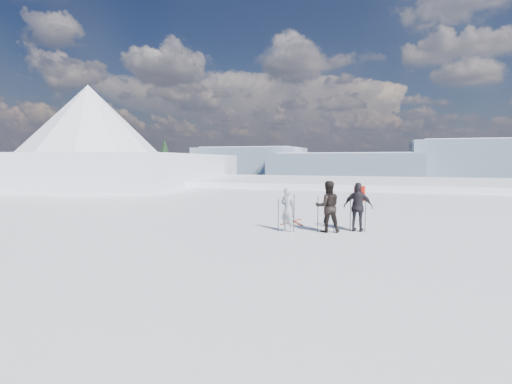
% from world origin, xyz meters
% --- Properties ---
extents(lake_basin, '(820.00, 820.00, 71.62)m').
position_xyz_m(lake_basin, '(0.00, 30.00, -6.50)').
color(lake_basin, white).
rests_on(lake_basin, ground).
extents(far_mountain_range, '(770.00, 110.00, 53.00)m').
position_xyz_m(far_mountain_range, '(29.60, 454.78, -7.19)').
color(far_mountain_range, slate).
rests_on(far_mountain_range, ground).
extents(near_ridge, '(31.37, 35.68, 25.62)m').
position_xyz_m(near_ridge, '(-26.55, 29.19, -3.52)').
color(near_ridge, white).
rests_on(near_ridge, ground).
extents(skier_grey, '(0.65, 0.54, 1.54)m').
position_xyz_m(skier_grey, '(-1.17, 3.69, 0.77)').
color(skier_grey, '#9DA2AB').
rests_on(skier_grey, ground).
extents(skier_dark, '(1.03, 0.92, 1.77)m').
position_xyz_m(skier_dark, '(0.16, 3.98, 0.88)').
color(skier_dark, black).
rests_on(skier_dark, ground).
extents(skier_pack, '(1.04, 0.52, 1.71)m').
position_xyz_m(skier_pack, '(1.14, 4.44, 0.85)').
color(skier_pack, black).
rests_on(skier_pack, ground).
extents(backpack, '(0.38, 0.24, 0.51)m').
position_xyz_m(backpack, '(1.17, 4.69, 1.96)').
color(backpack, red).
rests_on(backpack, skier_pack).
extents(ski_poles, '(2.91, 0.81, 1.36)m').
position_xyz_m(ski_poles, '(0.04, 3.95, 0.64)').
color(ski_poles, black).
rests_on(ski_poles, ground).
extents(skis_loose, '(0.96, 1.66, 0.03)m').
position_xyz_m(skis_loose, '(-1.43, 5.71, 0.01)').
color(skis_loose, black).
rests_on(skis_loose, ground).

